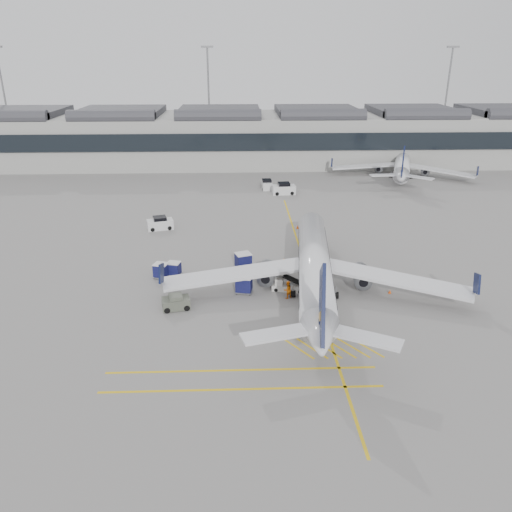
{
  "coord_description": "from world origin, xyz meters",
  "views": [
    {
      "loc": [
        1.92,
        -44.08,
        24.01
      ],
      "look_at": [
        3.74,
        4.74,
        4.0
      ],
      "focal_mm": 35.0,
      "sensor_mm": 36.0,
      "label": 1
    }
  ],
  "objects_px": {
    "belt_loader": "(288,286)",
    "ramp_agent_a": "(284,265)",
    "baggage_cart_a": "(244,284)",
    "ramp_agent_b": "(288,290)",
    "airliner_main": "(315,267)",
    "pushback_tug": "(176,303)"
  },
  "relations": [
    {
      "from": "ramp_agent_b",
      "to": "pushback_tug",
      "type": "xyz_separation_m",
      "value": [
        -11.44,
        -1.93,
        -0.29
      ]
    },
    {
      "from": "ramp_agent_b",
      "to": "pushback_tug",
      "type": "height_order",
      "value": "ramp_agent_b"
    },
    {
      "from": "belt_loader",
      "to": "baggage_cart_a",
      "type": "xyz_separation_m",
      "value": [
        -4.76,
        -0.46,
        0.5
      ]
    },
    {
      "from": "pushback_tug",
      "to": "baggage_cart_a",
      "type": "bearing_deg",
      "value": 13.3
    },
    {
      "from": "belt_loader",
      "to": "ramp_agent_b",
      "type": "xyz_separation_m",
      "value": [
        -0.22,
        -1.92,
        0.45
      ]
    },
    {
      "from": "belt_loader",
      "to": "ramp_agent_a",
      "type": "xyz_separation_m",
      "value": [
        0.07,
        5.04,
        0.26
      ]
    },
    {
      "from": "belt_loader",
      "to": "baggage_cart_a",
      "type": "distance_m",
      "value": 4.81
    },
    {
      "from": "baggage_cart_a",
      "to": "ramp_agent_a",
      "type": "xyz_separation_m",
      "value": [
        4.83,
        5.5,
        -0.23
      ]
    },
    {
      "from": "pushback_tug",
      "to": "airliner_main",
      "type": "bearing_deg",
      "value": 0.93
    },
    {
      "from": "baggage_cart_a",
      "to": "airliner_main",
      "type": "bearing_deg",
      "value": 12.79
    },
    {
      "from": "airliner_main",
      "to": "ramp_agent_b",
      "type": "relative_size",
      "value": 18.42
    },
    {
      "from": "airliner_main",
      "to": "ramp_agent_b",
      "type": "distance_m",
      "value": 3.86
    },
    {
      "from": "baggage_cart_a",
      "to": "belt_loader",
      "type": "bearing_deg",
      "value": 17.16
    },
    {
      "from": "airliner_main",
      "to": "belt_loader",
      "type": "xyz_separation_m",
      "value": [
        -2.78,
        0.31,
        -2.27
      ]
    },
    {
      "from": "ramp_agent_a",
      "to": "belt_loader",
      "type": "bearing_deg",
      "value": -113.64
    },
    {
      "from": "ramp_agent_a",
      "to": "ramp_agent_b",
      "type": "height_order",
      "value": "ramp_agent_b"
    },
    {
      "from": "ramp_agent_a",
      "to": "ramp_agent_b",
      "type": "xyz_separation_m",
      "value": [
        -0.29,
        -6.95,
        0.19
      ]
    },
    {
      "from": "ramp_agent_a",
      "to": "pushback_tug",
      "type": "height_order",
      "value": "ramp_agent_a"
    },
    {
      "from": "belt_loader",
      "to": "baggage_cart_a",
      "type": "relative_size",
      "value": 2.15
    },
    {
      "from": "belt_loader",
      "to": "ramp_agent_b",
      "type": "distance_m",
      "value": 1.98
    },
    {
      "from": "baggage_cart_a",
      "to": "pushback_tug",
      "type": "height_order",
      "value": "baggage_cart_a"
    },
    {
      "from": "belt_loader",
      "to": "ramp_agent_a",
      "type": "relative_size",
      "value": 2.84
    }
  ]
}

